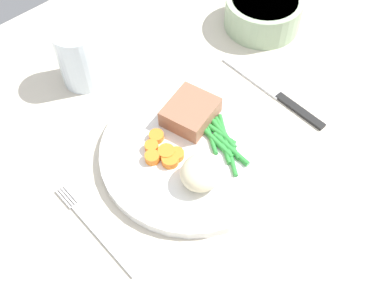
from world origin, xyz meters
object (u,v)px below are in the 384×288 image
object	(u,v)px
water_glass	(80,60)
dinner_plate	(192,151)
meat_portion	(191,112)
knife	(274,93)
salad_bowl	(263,11)
fork	(96,230)

from	to	relation	value
water_glass	dinner_plate	bearing A→B (deg)	-83.28
meat_portion	knife	xyz separation A→B (cm)	(14.09, -4.43, -2.83)
salad_bowl	water_glass	bearing A→B (deg)	161.20
meat_portion	fork	bearing A→B (deg)	-168.04
dinner_plate	water_glass	distance (cm)	23.24
meat_portion	water_glass	xyz separation A→B (cm)	(-6.24, 18.69, 1.21)
meat_portion	salad_bowl	size ratio (longest dim) A/B	0.55
fork	knife	distance (cm)	34.86
fork	salad_bowl	xyz separation A→B (cm)	(45.62, 12.50, 2.97)
salad_bowl	knife	bearing A→B (deg)	-130.66
dinner_plate	salad_bowl	xyz separation A→B (cm)	(28.40, 12.25, 2.37)
knife	salad_bowl	distance (cm)	16.78
salad_bowl	meat_portion	bearing A→B (deg)	-161.94
knife	salad_bowl	world-z (taller)	salad_bowl
knife	salad_bowl	bearing A→B (deg)	50.15
dinner_plate	salad_bowl	distance (cm)	31.02
knife	meat_portion	bearing A→B (deg)	163.36
dinner_plate	water_glass	world-z (taller)	water_glass
water_glass	meat_portion	bearing A→B (deg)	-71.53
fork	salad_bowl	bearing A→B (deg)	14.97
fork	water_glass	bearing A→B (deg)	57.46
meat_portion	water_glass	world-z (taller)	water_glass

